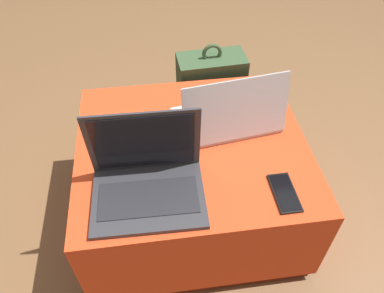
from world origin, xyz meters
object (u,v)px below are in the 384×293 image
at_px(laptop_far, 229,117).
at_px(cell_phone, 285,193).
at_px(backpack, 210,97).
at_px(laptop_near, 147,179).

relative_size(laptop_far, cell_phone, 2.59).
bearing_deg(cell_phone, backpack, 97.17).
distance_m(laptop_far, cell_phone, 0.35).
height_order(cell_phone, backpack, backpack).
xyz_separation_m(laptop_far, backpack, (0.01, 0.42, -0.24)).
distance_m(laptop_near, backpack, 0.78).
distance_m(laptop_far, backpack, 0.49).
bearing_deg(laptop_far, backpack, -99.08).
relative_size(laptop_near, backpack, 0.69).
bearing_deg(backpack, laptop_near, 61.54).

